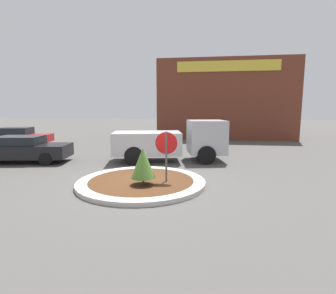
{
  "coord_description": "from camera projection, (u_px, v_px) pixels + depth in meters",
  "views": [
    {
      "loc": [
        2.38,
        -9.31,
        2.83
      ],
      "look_at": [
        0.68,
        2.24,
        1.1
      ],
      "focal_mm": 28.0,
      "sensor_mm": 36.0,
      "label": 1
    }
  ],
  "objects": [
    {
      "name": "storefront_building",
      "position": [
        224.0,
        100.0,
        25.83
      ],
      "size": [
        12.49,
        6.07,
        7.24
      ],
      "color": "brown",
      "rests_on": "ground_plane"
    },
    {
      "name": "utility_truck",
      "position": [
        173.0,
        141.0,
        14.04
      ],
      "size": [
        6.21,
        3.23,
        2.19
      ],
      "rotation": [
        0.0,
        0.0,
        0.21
      ],
      "color": "#B2B2B7",
      "rests_on": "ground_plane"
    },
    {
      "name": "ground_plane",
      "position": [
        142.0,
        184.0,
        9.86
      ],
      "size": [
        120.0,
        120.0,
        0.0
      ],
      "primitive_type": "plane",
      "color": "#514F4C"
    },
    {
      "name": "parked_sedan_black",
      "position": [
        24.0,
        149.0,
        13.72
      ],
      "size": [
        4.75,
        2.52,
        1.39
      ],
      "rotation": [
        0.0,
        0.0,
        0.18
      ],
      "color": "black",
      "rests_on": "ground_plane"
    },
    {
      "name": "island_shrub",
      "position": [
        143.0,
        163.0,
        9.14
      ],
      "size": [
        0.86,
        0.86,
        1.32
      ],
      "color": "brown",
      "rests_on": "traffic_island"
    },
    {
      "name": "traffic_island",
      "position": [
        141.0,
        182.0,
        9.85
      ],
      "size": [
        4.79,
        4.79,
        0.16
      ],
      "color": "#BCB7AD",
      "rests_on": "ground_plane"
    },
    {
      "name": "parked_sedan_red",
      "position": [
        18.0,
        136.0,
        19.75
      ],
      "size": [
        4.89,
        2.61,
        1.4
      ],
      "rotation": [
        0.0,
        0.0,
        0.2
      ],
      "color": "#B21919",
      "rests_on": "ground_plane"
    },
    {
      "name": "stop_sign",
      "position": [
        166.0,
        148.0,
        9.54
      ],
      "size": [
        0.81,
        0.07,
        2.0
      ],
      "color": "#4C4C51",
      "rests_on": "ground_plane"
    }
  ]
}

